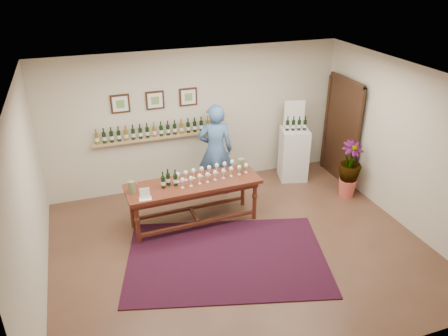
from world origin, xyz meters
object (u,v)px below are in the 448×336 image
object	(u,v)px
tasting_table	(194,189)
display_pedestal	(293,154)
person	(215,150)
potted_plant	(349,170)

from	to	relation	value
tasting_table	display_pedestal	xyz separation A→B (m)	(2.48, 1.02, -0.15)
person	tasting_table	bearing A→B (deg)	67.89
potted_plant	person	size ratio (longest dim) A/B	0.54
tasting_table	person	distance (m)	1.20
display_pedestal	person	size ratio (longest dim) A/B	0.59
person	display_pedestal	bearing A→B (deg)	-162.15
display_pedestal	potted_plant	distance (m)	1.26
display_pedestal	person	world-z (taller)	person
display_pedestal	potted_plant	size ratio (longest dim) A/B	1.10
potted_plant	person	xyz separation A→B (m)	(-2.42, 1.00, 0.35)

